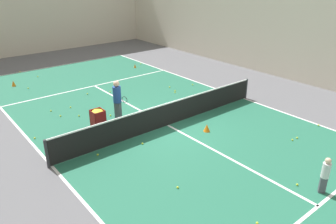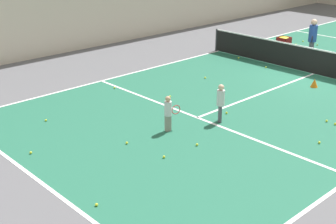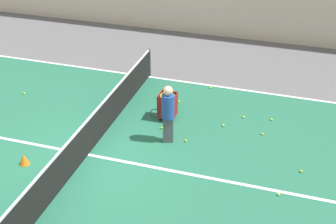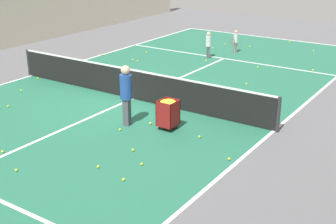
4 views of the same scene
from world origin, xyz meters
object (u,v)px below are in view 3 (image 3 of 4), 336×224
object	(u,v)px
coach_at_net	(168,111)
training_cone_0	(24,159)
tennis_net	(86,139)
ball_cart	(167,102)

from	to	relation	value
coach_at_net	training_cone_0	bearing A→B (deg)	12.91
tennis_net	training_cone_0	xyz separation A→B (m)	(0.88, -1.42, -0.38)
coach_at_net	training_cone_0	xyz separation A→B (m)	(2.16, -3.32, -0.86)
tennis_net	ball_cart	world-z (taller)	tennis_net
ball_cart	training_cone_0	bearing A→B (deg)	-41.37
ball_cart	training_cone_0	xyz separation A→B (m)	(3.34, -2.94, -0.45)
tennis_net	coach_at_net	xyz separation A→B (m)	(-1.28, 1.90, 0.48)
ball_cart	coach_at_net	bearing A→B (deg)	17.88
tennis_net	ball_cart	size ratio (longest dim) A/B	11.80
tennis_net	coach_at_net	bearing A→B (deg)	124.01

